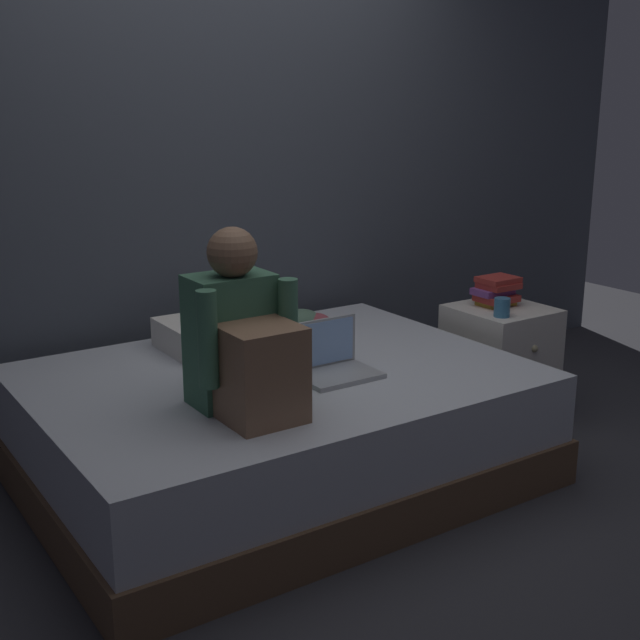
{
  "coord_description": "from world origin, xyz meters",
  "views": [
    {
      "loc": [
        -1.85,
        -2.48,
        1.57
      ],
      "look_at": [
        -0.12,
        0.1,
        0.72
      ],
      "focal_mm": 46.48,
      "sensor_mm": 36.0,
      "label": 1
    }
  ],
  "objects_px": {
    "bed": "(278,425)",
    "pillow": "(225,331)",
    "person_sitting": "(243,342)",
    "book_stack": "(496,291)",
    "mug": "(502,307)",
    "laptop": "(332,362)",
    "nightstand": "(499,361)",
    "clothes_pile": "(305,322)"
  },
  "relations": [
    {
      "from": "bed",
      "to": "pillow",
      "type": "bearing_deg",
      "value": 90.68
    },
    {
      "from": "bed",
      "to": "person_sitting",
      "type": "bearing_deg",
      "value": -136.6
    },
    {
      "from": "person_sitting",
      "to": "book_stack",
      "type": "distance_m",
      "value": 1.66
    },
    {
      "from": "person_sitting",
      "to": "bed",
      "type": "bearing_deg",
      "value": 43.4
    },
    {
      "from": "pillow",
      "to": "mug",
      "type": "xyz_separation_m",
      "value": [
        1.18,
        -0.57,
        0.06
      ]
    },
    {
      "from": "pillow",
      "to": "person_sitting",
      "type": "bearing_deg",
      "value": -112.62
    },
    {
      "from": "mug",
      "to": "laptop",
      "type": "bearing_deg",
      "value": -177.16
    },
    {
      "from": "nightstand",
      "to": "mug",
      "type": "distance_m",
      "value": 0.37
    },
    {
      "from": "laptop",
      "to": "pillow",
      "type": "height_order",
      "value": "laptop"
    },
    {
      "from": "person_sitting",
      "to": "pillow",
      "type": "height_order",
      "value": "person_sitting"
    },
    {
      "from": "book_stack",
      "to": "clothes_pile",
      "type": "height_order",
      "value": "book_stack"
    },
    {
      "from": "bed",
      "to": "person_sitting",
      "type": "distance_m",
      "value": 0.66
    },
    {
      "from": "pillow",
      "to": "book_stack",
      "type": "relative_size",
      "value": 2.67
    },
    {
      "from": "person_sitting",
      "to": "mug",
      "type": "height_order",
      "value": "person_sitting"
    },
    {
      "from": "bed",
      "to": "person_sitting",
      "type": "height_order",
      "value": "person_sitting"
    },
    {
      "from": "bed",
      "to": "laptop",
      "type": "distance_m",
      "value": 0.37
    },
    {
      "from": "laptop",
      "to": "pillow",
      "type": "distance_m",
      "value": 0.64
    },
    {
      "from": "book_stack",
      "to": "person_sitting",
      "type": "bearing_deg",
      "value": -167.77
    },
    {
      "from": "clothes_pile",
      "to": "laptop",
      "type": "bearing_deg",
      "value": -112.95
    },
    {
      "from": "laptop",
      "to": "mug",
      "type": "distance_m",
      "value": 1.01
    },
    {
      "from": "person_sitting",
      "to": "pillow",
      "type": "relative_size",
      "value": 1.17
    },
    {
      "from": "nightstand",
      "to": "pillow",
      "type": "bearing_deg",
      "value": 161.04
    },
    {
      "from": "bed",
      "to": "clothes_pile",
      "type": "height_order",
      "value": "clothes_pile"
    },
    {
      "from": "book_stack",
      "to": "nightstand",
      "type": "bearing_deg",
      "value": -92.69
    },
    {
      "from": "nightstand",
      "to": "book_stack",
      "type": "xyz_separation_m",
      "value": [
        0.0,
        0.05,
        0.35
      ]
    },
    {
      "from": "book_stack",
      "to": "clothes_pile",
      "type": "bearing_deg",
      "value": 158.11
    },
    {
      "from": "mug",
      "to": "clothes_pile",
      "type": "bearing_deg",
      "value": 145.32
    },
    {
      "from": "bed",
      "to": "laptop",
      "type": "xyz_separation_m",
      "value": [
        0.16,
        -0.17,
        0.29
      ]
    },
    {
      "from": "nightstand",
      "to": "mug",
      "type": "relative_size",
      "value": 6.19
    },
    {
      "from": "bed",
      "to": "laptop",
      "type": "bearing_deg",
      "value": -46.66
    },
    {
      "from": "person_sitting",
      "to": "book_stack",
      "type": "bearing_deg",
      "value": 12.23
    },
    {
      "from": "nightstand",
      "to": "person_sitting",
      "type": "bearing_deg",
      "value": -169.41
    },
    {
      "from": "person_sitting",
      "to": "pillow",
      "type": "distance_m",
      "value": 0.83
    },
    {
      "from": "nightstand",
      "to": "pillow",
      "type": "xyz_separation_m",
      "value": [
        -1.31,
        0.45,
        0.26
      ]
    },
    {
      "from": "clothes_pile",
      "to": "bed",
      "type": "bearing_deg",
      "value": -134.53
    },
    {
      "from": "bed",
      "to": "clothes_pile",
      "type": "xyz_separation_m",
      "value": [
        0.4,
        0.41,
        0.29
      ]
    },
    {
      "from": "clothes_pile",
      "to": "pillow",
      "type": "bearing_deg",
      "value": 174.59
    },
    {
      "from": "person_sitting",
      "to": "clothes_pile",
      "type": "height_order",
      "value": "person_sitting"
    },
    {
      "from": "person_sitting",
      "to": "pillow",
      "type": "xyz_separation_m",
      "value": [
        0.31,
        0.75,
        -0.19
      ]
    },
    {
      "from": "nightstand",
      "to": "clothes_pile",
      "type": "distance_m",
      "value": 1.02
    },
    {
      "from": "nightstand",
      "to": "book_stack",
      "type": "bearing_deg",
      "value": 87.31
    },
    {
      "from": "book_stack",
      "to": "clothes_pile",
      "type": "relative_size",
      "value": 0.85
    }
  ]
}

